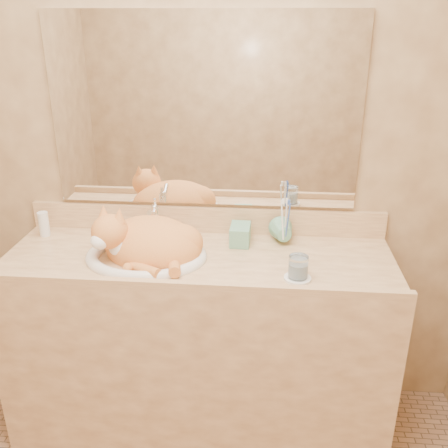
# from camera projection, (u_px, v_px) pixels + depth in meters

# --- Properties ---
(wall_back) EXTENTS (2.40, 0.02, 2.50)m
(wall_back) POSITION_uv_depth(u_px,v_px,m) (205.00, 145.00, 2.14)
(wall_back) COLOR brown
(wall_back) RESTS_ON ground
(vanity_counter) EXTENTS (1.60, 0.55, 0.85)m
(vanity_counter) POSITION_uv_depth(u_px,v_px,m) (200.00, 343.00, 2.20)
(vanity_counter) COLOR #9F7247
(vanity_counter) RESTS_ON floor
(mirror) EXTENTS (1.30, 0.02, 0.80)m
(mirror) POSITION_uv_depth(u_px,v_px,m) (204.00, 113.00, 2.07)
(mirror) COLOR white
(mirror) RESTS_ON wall_back
(sink_basin) EXTENTS (0.52, 0.45, 0.15)m
(sink_basin) POSITION_uv_depth(u_px,v_px,m) (145.00, 241.00, 2.01)
(sink_basin) COLOR white
(sink_basin) RESTS_ON vanity_counter
(faucet) EXTENTS (0.05, 0.12, 0.17)m
(faucet) POSITION_uv_depth(u_px,v_px,m) (155.00, 221.00, 2.18)
(faucet) COLOR white
(faucet) RESTS_ON vanity_counter
(cat) EXTENTS (0.51, 0.46, 0.23)m
(cat) POSITION_uv_depth(u_px,v_px,m) (146.00, 240.00, 2.02)
(cat) COLOR #CE6F2F
(cat) RESTS_ON sink_basin
(soap_dispenser) EXTENTS (0.09, 0.09, 0.19)m
(soap_dispenser) POSITION_uv_depth(u_px,v_px,m) (239.00, 229.00, 2.07)
(soap_dispenser) COLOR #67A584
(soap_dispenser) RESTS_ON vanity_counter
(toothbrush_cup) EXTENTS (0.12, 0.12, 0.10)m
(toothbrush_cup) POSITION_uv_depth(u_px,v_px,m) (285.00, 237.00, 2.11)
(toothbrush_cup) COLOR #67A584
(toothbrush_cup) RESTS_ON vanity_counter
(toothbrushes) EXTENTS (0.04, 0.04, 0.22)m
(toothbrushes) POSITION_uv_depth(u_px,v_px,m) (285.00, 219.00, 2.08)
(toothbrushes) COLOR white
(toothbrushes) RESTS_ON toothbrush_cup
(saucer) EXTENTS (0.10, 0.10, 0.01)m
(saucer) POSITION_uv_depth(u_px,v_px,m) (298.00, 278.00, 1.87)
(saucer) COLOR white
(saucer) RESTS_ON vanity_counter
(water_glass) EXTENTS (0.07, 0.07, 0.09)m
(water_glass) POSITION_uv_depth(u_px,v_px,m) (298.00, 267.00, 1.85)
(water_glass) COLOR white
(water_glass) RESTS_ON saucer
(lotion_bottle) EXTENTS (0.05, 0.05, 0.11)m
(lotion_bottle) POSITION_uv_depth(u_px,v_px,m) (44.00, 224.00, 2.22)
(lotion_bottle) COLOR white
(lotion_bottle) RESTS_ON vanity_counter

